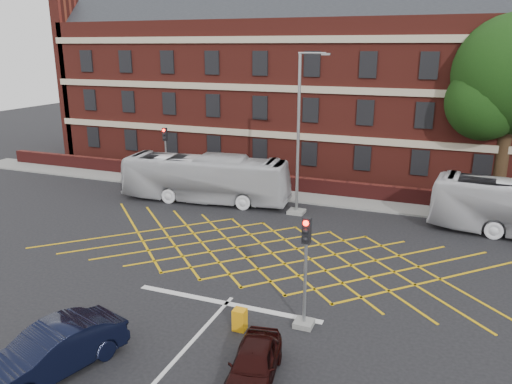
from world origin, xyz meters
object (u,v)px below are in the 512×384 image
(utility_cabinet, at_px, (240,320))
(car_maroon, at_px, (254,363))
(bus_left, at_px, (205,178))
(deciduous_tree, at_px, (511,83))
(car_navy, at_px, (52,351))
(traffic_light_near, at_px, (305,283))
(direction_signs, at_px, (145,163))
(street_lamp, at_px, (299,160))
(traffic_light_far, at_px, (166,161))

(utility_cabinet, bearing_deg, car_maroon, -58.23)
(bus_left, xyz_separation_m, deciduous_tree, (18.19, 7.42, 6.21))
(car_navy, height_order, deciduous_tree, deciduous_tree)
(bus_left, height_order, traffic_light_near, traffic_light_near)
(traffic_light_near, distance_m, direction_signs, 23.54)
(car_navy, relative_size, street_lamp, 0.49)
(car_maroon, distance_m, traffic_light_near, 3.83)
(car_maroon, height_order, street_lamp, street_lamp)
(deciduous_tree, distance_m, traffic_light_far, 24.08)
(car_navy, xyz_separation_m, street_lamp, (2.64, 18.03, 2.62))
(deciduous_tree, relative_size, utility_cabinet, 14.66)
(car_navy, distance_m, street_lamp, 18.41)
(street_lamp, bearing_deg, car_navy, -98.32)
(traffic_light_near, height_order, street_lamp, street_lamp)
(traffic_light_far, xyz_separation_m, utility_cabinet, (13.05, -16.54, -1.35))
(car_maroon, xyz_separation_m, traffic_light_near, (0.58, 3.60, 1.16))
(car_maroon, xyz_separation_m, direction_signs, (-16.81, 19.47, 0.78))
(street_lamp, distance_m, utility_cabinet, 14.01)
(car_navy, bearing_deg, direction_signs, 133.41)
(traffic_light_near, bearing_deg, traffic_light_far, 134.50)
(car_maroon, bearing_deg, bus_left, 111.84)
(street_lamp, height_order, utility_cabinet, street_lamp)
(deciduous_tree, relative_size, traffic_light_near, 2.83)
(traffic_light_near, bearing_deg, bus_left, 129.63)
(direction_signs, height_order, utility_cabinet, direction_signs)
(traffic_light_near, xyz_separation_m, street_lamp, (-4.02, 12.45, 1.64))
(deciduous_tree, xyz_separation_m, traffic_light_near, (-7.67, -20.11, -6.01))
(car_navy, relative_size, utility_cabinet, 5.78)
(traffic_light_near, xyz_separation_m, utility_cabinet, (-2.12, -1.10, -1.35))
(deciduous_tree, xyz_separation_m, street_lamp, (-11.69, -7.67, -4.37))
(traffic_light_far, distance_m, street_lamp, 11.66)
(street_lamp, bearing_deg, traffic_light_far, 164.98)
(car_maroon, distance_m, utility_cabinet, 2.95)
(deciduous_tree, relative_size, traffic_light_far, 2.83)
(car_maroon, height_order, direction_signs, direction_signs)
(car_maroon, xyz_separation_m, street_lamp, (-3.44, 16.05, 2.81))
(traffic_light_far, distance_m, utility_cabinet, 21.11)
(bus_left, xyz_separation_m, car_maroon, (9.94, -16.30, -0.97))
(direction_signs, xyz_separation_m, utility_cabinet, (15.26, -16.97, -0.97))
(car_navy, distance_m, car_maroon, 6.39)
(car_maroon, distance_m, deciduous_tree, 26.12)
(traffic_light_near, bearing_deg, street_lamp, 107.89)
(car_navy, relative_size, traffic_light_near, 1.12)
(deciduous_tree, height_order, street_lamp, deciduous_tree)
(street_lamp, relative_size, utility_cabinet, 11.75)
(car_navy, height_order, direction_signs, direction_signs)
(traffic_light_far, bearing_deg, car_maroon, -52.54)
(bus_left, xyz_separation_m, street_lamp, (6.50, -0.25, 1.84))
(bus_left, height_order, car_navy, bus_left)
(traffic_light_near, xyz_separation_m, traffic_light_far, (-15.17, 15.44, 0.00))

